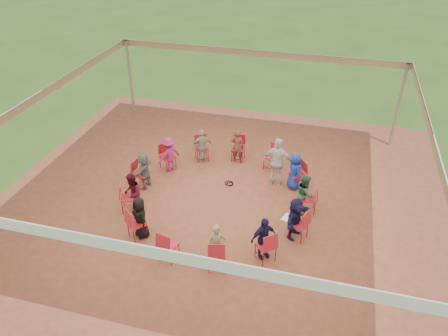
% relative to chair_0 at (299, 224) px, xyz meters
% --- Properties ---
extents(ground, '(80.00, 80.00, 0.00)m').
position_rel_chair_0_xyz_m(ground, '(-2.40, 0.87, -0.45)').
color(ground, '#32571B').
rests_on(ground, ground).
extents(dirt_patch, '(13.00, 13.00, 0.00)m').
position_rel_chair_0_xyz_m(dirt_patch, '(-2.40, 0.87, -0.44)').
color(dirt_patch, brown).
rests_on(dirt_patch, ground).
extents(tent, '(10.33, 10.33, 3.00)m').
position_rel_chair_0_xyz_m(tent, '(-2.40, 0.87, 1.92)').
color(tent, '#B2B2B7').
rests_on(tent, ground).
extents(chair_0, '(0.56, 0.54, 0.90)m').
position_rel_chair_0_xyz_m(chair_0, '(0.00, 0.00, 0.00)').
color(chair_0, red).
rests_on(chair_0, ground).
extents(chair_1, '(0.49, 0.48, 0.90)m').
position_rel_chair_0_xyz_m(chair_1, '(0.13, 1.21, 0.00)').
color(chair_1, red).
rests_on(chair_1, ground).
extents(chair_2, '(0.60, 0.60, 0.90)m').
position_rel_chair_0_xyz_m(chair_2, '(-0.32, 2.35, 0.00)').
color(chair_2, red).
rests_on(chair_2, ground).
extents(chair_3, '(0.57, 0.58, 0.90)m').
position_rel_chair_0_xyz_m(chair_3, '(-1.24, 3.15, 0.00)').
color(chair_3, red).
rests_on(chair_3, ground).
extents(chair_4, '(0.43, 0.45, 0.90)m').
position_rel_chair_0_xyz_m(chair_4, '(-2.43, 3.42, 0.00)').
color(chair_4, red).
rests_on(chair_4, ground).
extents(chair_5, '(0.58, 0.59, 0.90)m').
position_rel_chair_0_xyz_m(chair_5, '(-3.61, 3.11, 0.00)').
color(chair_5, red).
rests_on(chair_5, ground).
extents(chair_6, '(0.60, 0.59, 0.90)m').
position_rel_chair_0_xyz_m(chair_6, '(-4.52, 2.29, 0.00)').
color(chair_6, red).
rests_on(chair_6, ground).
extents(chair_7, '(0.48, 0.46, 0.90)m').
position_rel_chair_0_xyz_m(chair_7, '(-4.93, 1.14, 0.00)').
color(chair_7, red).
rests_on(chair_7, ground).
extents(chair_8, '(0.56, 0.55, 0.90)m').
position_rel_chair_0_xyz_m(chair_8, '(-4.77, -0.07, 0.00)').
color(chair_8, red).
rests_on(chair_8, ground).
extents(chair_9, '(0.61, 0.61, 0.90)m').
position_rel_chair_0_xyz_m(chair_9, '(-4.06, -1.06, 0.00)').
color(chair_9, red).
rests_on(chair_9, ground).
extents(chair_10, '(0.51, 0.52, 0.90)m').
position_rel_chair_0_xyz_m(chair_10, '(-2.97, -1.61, 0.00)').
color(chair_10, red).
rests_on(chair_10, ground).
extents(chair_11, '(0.52, 0.53, 0.90)m').
position_rel_chair_0_xyz_m(chair_11, '(-1.75, -1.60, 0.00)').
color(chair_11, red).
rests_on(chair_11, ground).
extents(chair_12, '(0.61, 0.61, 0.90)m').
position_rel_chair_0_xyz_m(chair_12, '(-0.68, -1.01, 0.00)').
color(chair_12, red).
rests_on(chair_12, ground).
extents(person_seated_0, '(0.76, 1.18, 1.19)m').
position_rel_chair_0_xyz_m(person_seated_0, '(-0.11, 0.04, 0.15)').
color(person_seated_0, '#19173E').
rests_on(person_seated_0, ground).
extents(person_seated_1, '(0.41, 0.62, 1.19)m').
position_rel_chair_0_xyz_m(person_seated_1, '(0.01, 1.20, 0.15)').
color(person_seated_1, '#2B5237').
rests_on(person_seated_1, ground).
extents(person_seated_2, '(0.60, 0.66, 1.19)m').
position_rel_chair_0_xyz_m(person_seated_2, '(-0.42, 2.28, 0.15)').
color(person_seated_2, '#18339A').
rests_on(person_seated_2, ground).
extents(person_seated_3, '(0.44, 0.29, 1.19)m').
position_rel_chair_0_xyz_m(person_seated_3, '(-2.43, 3.30, 0.15)').
color(person_seated_3, brown).
rests_on(person_seated_3, ground).
extents(person_seated_4, '(0.78, 0.65, 1.19)m').
position_rel_chair_0_xyz_m(person_seated_4, '(-3.56, 3.01, 0.15)').
color(person_seated_4, '#A1A08F').
rests_on(person_seated_4, ground).
extents(person_seated_5, '(0.74, 0.85, 1.19)m').
position_rel_chair_0_xyz_m(person_seated_5, '(-4.42, 2.22, 0.15)').
color(person_seated_5, '#951F5D').
rests_on(person_seated_5, ground).
extents(person_seated_6, '(0.53, 1.14, 1.19)m').
position_rel_chair_0_xyz_m(person_seated_6, '(-4.81, 1.13, 0.15)').
color(person_seated_6, slate).
rests_on(person_seated_6, ground).
extents(person_seated_7, '(0.52, 0.66, 1.19)m').
position_rel_chair_0_xyz_m(person_seated_7, '(-4.66, -0.02, 0.15)').
color(person_seated_7, '#460B16').
rests_on(person_seated_7, ground).
extents(person_seated_8, '(0.65, 0.62, 1.19)m').
position_rel_chair_0_xyz_m(person_seated_8, '(-3.98, -0.97, 0.15)').
color(person_seated_8, black).
rests_on(person_seated_8, ground).
extents(person_seated_9, '(0.49, 0.38, 1.19)m').
position_rel_chair_0_xyz_m(person_seated_9, '(-1.78, -1.48, 0.15)').
color(person_seated_9, '#8D7E59').
rests_on(person_seated_9, ground).
extents(person_seated_10, '(0.75, 0.73, 1.19)m').
position_rel_chair_0_xyz_m(person_seated_10, '(-0.76, -0.93, 0.15)').
color(person_seated_10, '#19173E').
rests_on(person_seated_10, ground).
extents(standing_person, '(0.95, 0.52, 1.59)m').
position_rel_chair_0_xyz_m(standing_person, '(-0.96, 2.33, 0.35)').
color(standing_person, silver).
rests_on(standing_person, ground).
extents(cable_coil, '(0.34, 0.34, 0.03)m').
position_rel_chair_0_xyz_m(cable_coil, '(-2.35, 1.95, -0.43)').
color(cable_coil, black).
rests_on(cable_coil, ground).
extents(laptop, '(0.37, 0.41, 0.23)m').
position_rel_chair_0_xyz_m(laptop, '(-0.26, 0.10, 0.12)').
color(laptop, '#B7B7BC').
rests_on(laptop, ground).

